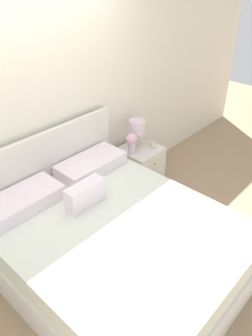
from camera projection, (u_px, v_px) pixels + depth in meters
name	position (u px, v px, depth m)	size (l,w,h in m)	color
ground_plane	(52.00, 224.00, 3.73)	(12.00, 12.00, 0.00)	tan
wall_back	(31.00, 117.00, 3.06)	(8.00, 0.06, 2.60)	silver
bed	(113.00, 246.00, 2.99)	(1.78, 2.08, 1.15)	white
nightstand	(140.00, 168.00, 4.19)	(0.46, 0.48, 0.56)	silver
table_lamp	(137.00, 128.00, 3.99)	(0.20, 0.20, 0.33)	beige
flower_vase	(132.00, 142.00, 3.86)	(0.13, 0.13, 0.26)	silver
alarm_clock	(153.00, 145.00, 4.04)	(0.07, 0.06, 0.07)	beige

